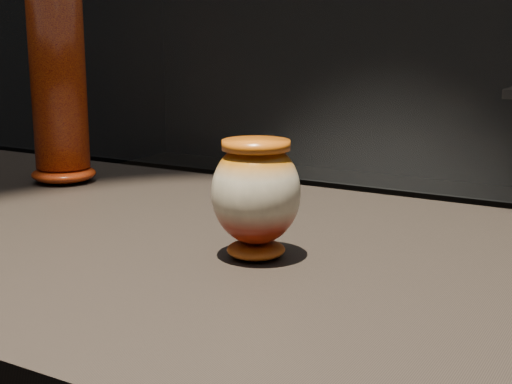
# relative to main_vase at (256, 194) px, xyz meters

# --- Properties ---
(main_vase) EXTENTS (0.14, 0.14, 0.15)m
(main_vase) POSITION_rel_main_vase_xyz_m (0.00, 0.00, 0.00)
(main_vase) COLOR maroon
(main_vase) RESTS_ON display_plinth
(tall_vase) EXTENTS (0.15, 0.15, 0.39)m
(tall_vase) POSITION_rel_main_vase_xyz_m (-0.56, 0.23, 0.10)
(tall_vase) COLOR #D3500E
(tall_vase) RESTS_ON display_plinth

